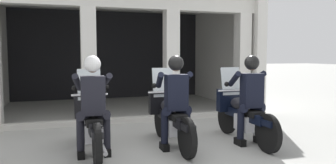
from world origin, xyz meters
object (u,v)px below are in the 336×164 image
police_officer_center (176,94)px  police_officer_right (251,92)px  motorcycle_left (92,122)px  motorcycle_right (242,114)px  motorcycle_center (170,117)px  police_officer_left (93,97)px

police_officer_center → police_officer_right: (1.36, -0.13, 0.00)m
motorcycle_left → police_officer_center: size_ratio=1.29×
police_officer_center → motorcycle_right: bearing=4.8°
motorcycle_center → police_officer_center: size_ratio=1.29×
motorcycle_right → police_officer_right: (-0.00, -0.28, 0.44)m
motorcycle_right → motorcycle_left: bearing=174.7°
police_officer_center → motorcycle_center: bearing=88.2°
motorcycle_center → police_officer_center: 0.52m
motorcycle_left → motorcycle_right: bearing=-4.2°
motorcycle_center → motorcycle_right: bearing=-7.1°
police_officer_left → motorcycle_left: bearing=88.4°
police_officer_left → police_officer_center: (1.36, -0.01, 0.00)m
motorcycle_left → police_officer_center: 1.45m
motorcycle_center → police_officer_right: 1.48m
police_officer_left → motorcycle_center: police_officer_left is taller
motorcycle_right → police_officer_right: size_ratio=1.29×
police_officer_left → motorcycle_center: 1.45m
motorcycle_right → police_officer_center: bearing=-176.0°
police_officer_center → motorcycle_right: police_officer_center is taller
motorcycle_left → motorcycle_center: 1.36m
police_officer_right → police_officer_center: bearing=172.0°
motorcycle_center → police_officer_left: bearing=-169.9°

